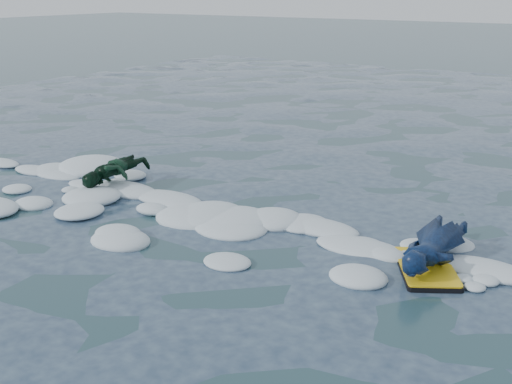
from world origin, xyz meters
TOP-DOWN VIEW (x-y plane):
  - ground at (0.00, 0.00)m, footprint 120.00×120.00m
  - foam_band at (0.00, 1.03)m, footprint 12.00×3.10m
  - prone_woman_unit at (2.73, 1.39)m, footprint 1.17×1.84m
  - prone_child_unit at (-2.92, 1.55)m, footprint 0.90×1.39m

SIDE VIEW (x-z plane):
  - ground at x=0.00m, z-range 0.00..0.00m
  - foam_band at x=0.00m, z-range -0.15..0.15m
  - prone_woman_unit at x=2.73m, z-range 0.01..0.48m
  - prone_child_unit at x=-2.92m, z-range 0.01..0.54m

